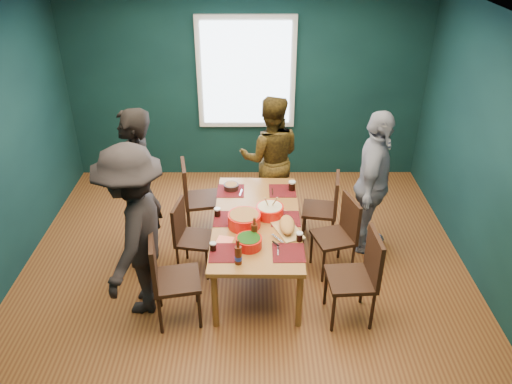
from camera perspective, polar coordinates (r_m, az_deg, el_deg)
room at (r=5.02m, az=-1.45°, el=4.19°), size 5.01×5.01×2.71m
dining_table at (r=5.28m, az=0.09°, el=-3.69°), size 0.93×1.82×0.69m
chair_left_far at (r=6.00m, az=-7.05°, el=-0.17°), size 0.51×0.51×0.96m
chair_left_mid at (r=5.45m, az=-7.82°, el=-4.56°), size 0.44×0.44×0.84m
chair_left_near at (r=4.81m, az=-10.21°, el=-9.17°), size 0.50×0.50×0.96m
chair_right_far at (r=5.90m, az=8.13°, el=-1.37°), size 0.45×0.45×0.88m
chair_right_mid at (r=5.46m, az=9.69°, el=-4.29°), size 0.50×0.50×0.89m
chair_right_near at (r=4.86m, az=11.93°, el=-8.83°), size 0.46×0.46×0.96m
person_far_left at (r=5.47m, az=-13.42°, el=0.24°), size 0.44×0.67×1.82m
person_back at (r=6.24m, az=1.67°, el=3.89°), size 0.79×0.62×1.61m
person_right at (r=5.69m, az=13.20°, el=0.85°), size 0.72×1.09×1.72m
person_near_left at (r=4.84m, az=-13.65°, el=-4.46°), size 0.81×1.22×1.77m
bowl_salad at (r=5.10m, az=-1.36°, el=-3.17°), size 0.34×0.34×0.14m
bowl_dumpling at (r=5.26m, az=1.59°, el=-2.14°), size 0.29×0.29×0.27m
bowl_herbs at (r=4.81m, az=-0.83°, el=-5.72°), size 0.26×0.26×0.11m
cutting_board at (r=5.05m, az=3.56°, el=-3.89°), size 0.36×0.55×0.12m
small_bowl at (r=5.77m, az=-2.85°, el=0.64°), size 0.17×0.17×0.07m
beer_bottle_a at (r=4.59m, az=-2.04°, el=-7.22°), size 0.07×0.07×0.26m
beer_bottle_b at (r=4.88m, az=-0.19°, el=-4.55°), size 0.06×0.06×0.25m
cola_glass_a at (r=4.79m, az=-4.93°, el=-6.20°), size 0.06×0.06×0.09m
cola_glass_b at (r=4.91m, az=4.99°, el=-5.07°), size 0.07×0.07×0.09m
cola_glass_c at (r=5.75m, az=4.14°, el=0.76°), size 0.08×0.08×0.11m
cola_glass_d at (r=5.28m, az=-4.43°, el=-2.29°), size 0.07×0.07×0.10m
napkin_a at (r=5.33m, az=3.61°, el=-2.56°), size 0.17×0.17×0.00m
napkin_b at (r=4.93m, az=-3.62°, el=-5.59°), size 0.19×0.19×0.00m
napkin_c at (r=4.73m, az=4.27°, el=-7.37°), size 0.17×0.17×0.00m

